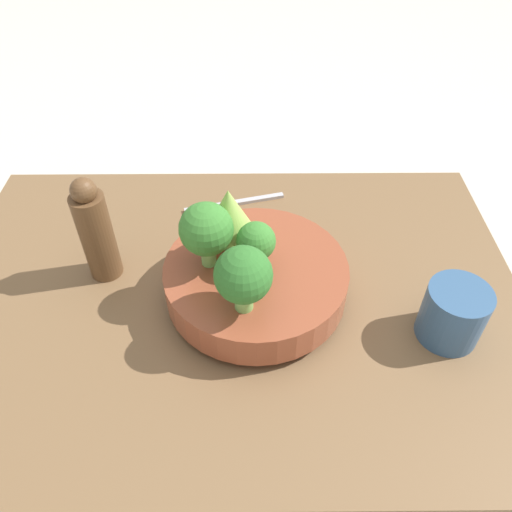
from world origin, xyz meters
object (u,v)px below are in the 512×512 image
Objects in this scene: pepper_mill at (96,231)px; cup at (453,314)px; fork at (235,203)px; bowl at (256,279)px.

cup is at bearing 165.99° from pepper_mill.
bowl is at bearing 99.09° from fork.
cup is 0.50m from pepper_mill.
pepper_mill reaches higher than bowl.
bowl is at bearing -14.68° from cup.
cup reaches higher than bowl.
bowl is 0.22m from fork.
cup is (-0.26, 0.07, 0.00)m from bowl.
bowl is 3.10× the size of cup.
pepper_mill reaches higher than cup.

